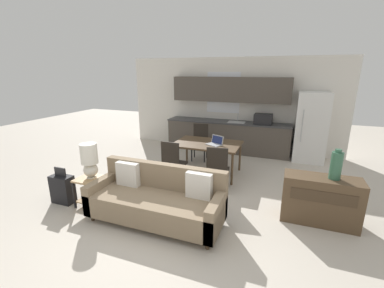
{
  "coord_description": "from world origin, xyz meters",
  "views": [
    {
      "loc": [
        1.65,
        -2.97,
        2.31
      ],
      "look_at": [
        -0.05,
        1.5,
        0.95
      ],
      "focal_mm": 24.0,
      "sensor_mm": 36.0,
      "label": 1
    }
  ],
  "objects_px": {
    "table_lamp": "(90,159)",
    "vase": "(336,165)",
    "couch": "(157,200)",
    "dining_chair_near_left": "(173,161)",
    "dining_chair_far_left": "(200,141)",
    "dining_table": "(207,145)",
    "laptop": "(215,142)",
    "dining_chair_near_right": "(218,168)",
    "suitcase": "(63,189)",
    "refrigerator": "(311,127)",
    "credenza": "(320,200)",
    "side_table": "(90,187)"
  },
  "relations": [
    {
      "from": "table_lamp",
      "to": "vase",
      "type": "relative_size",
      "value": 1.33
    },
    {
      "from": "couch",
      "to": "dining_chair_near_left",
      "type": "bearing_deg",
      "value": 104.35
    },
    {
      "from": "dining_chair_near_left",
      "to": "dining_chair_far_left",
      "type": "relative_size",
      "value": 1.0
    },
    {
      "from": "dining_table",
      "to": "laptop",
      "type": "xyz_separation_m",
      "value": [
        0.21,
        -0.06,
        0.11
      ]
    },
    {
      "from": "vase",
      "to": "dining_chair_far_left",
      "type": "xyz_separation_m",
      "value": [
        -2.89,
        2.2,
        -0.46
      ]
    },
    {
      "from": "vase",
      "to": "dining_chair_far_left",
      "type": "height_order",
      "value": "vase"
    },
    {
      "from": "table_lamp",
      "to": "dining_chair_near_right",
      "type": "distance_m",
      "value": 2.33
    },
    {
      "from": "laptop",
      "to": "suitcase",
      "type": "distance_m",
      "value": 3.17
    },
    {
      "from": "refrigerator",
      "to": "credenza",
      "type": "distance_m",
      "value": 3.16
    },
    {
      "from": "dining_chair_near_right",
      "to": "suitcase",
      "type": "height_order",
      "value": "dining_chair_near_right"
    },
    {
      "from": "credenza",
      "to": "dining_chair_near_right",
      "type": "bearing_deg",
      "value": 166.28
    },
    {
      "from": "refrigerator",
      "to": "suitcase",
      "type": "xyz_separation_m",
      "value": [
        -4.26,
        -4.07,
        -0.64
      ]
    },
    {
      "from": "couch",
      "to": "refrigerator",
      "type": "bearing_deg",
      "value": 58.96
    },
    {
      "from": "table_lamp",
      "to": "dining_chair_near_left",
      "type": "distance_m",
      "value": 1.65
    },
    {
      "from": "dining_chair_near_right",
      "to": "side_table",
      "type": "bearing_deg",
      "value": 25.2
    },
    {
      "from": "credenza",
      "to": "dining_chair_near_right",
      "type": "relative_size",
      "value": 1.18
    },
    {
      "from": "dining_chair_near_right",
      "to": "dining_table",
      "type": "bearing_deg",
      "value": -68.89
    },
    {
      "from": "suitcase",
      "to": "laptop",
      "type": "bearing_deg",
      "value": 44.75
    },
    {
      "from": "dining_chair_near_right",
      "to": "dining_chair_near_left",
      "type": "xyz_separation_m",
      "value": [
        -0.97,
        0.04,
        0.0
      ]
    },
    {
      "from": "dining_table",
      "to": "vase",
      "type": "xyz_separation_m",
      "value": [
        2.4,
        -1.3,
        0.3
      ]
    },
    {
      "from": "laptop",
      "to": "side_table",
      "type": "bearing_deg",
      "value": -102.72
    },
    {
      "from": "credenza",
      "to": "suitcase",
      "type": "xyz_separation_m",
      "value": [
        -4.28,
        -0.96,
        -0.12
      ]
    },
    {
      "from": "vase",
      "to": "laptop",
      "type": "relative_size",
      "value": 1.16
    },
    {
      "from": "vase",
      "to": "dining_chair_near_right",
      "type": "height_order",
      "value": "vase"
    },
    {
      "from": "side_table",
      "to": "dining_chair_near_right",
      "type": "relative_size",
      "value": 0.54
    },
    {
      "from": "dining_chair_near_right",
      "to": "laptop",
      "type": "distance_m",
      "value": 0.9
    },
    {
      "from": "dining_chair_near_right",
      "to": "suitcase",
      "type": "xyz_separation_m",
      "value": [
        -2.5,
        -1.39,
        -0.25
      ]
    },
    {
      "from": "credenza",
      "to": "dining_table",
      "type": "bearing_deg",
      "value": 150.04
    },
    {
      "from": "dining_chair_near_left",
      "to": "dining_chair_far_left",
      "type": "bearing_deg",
      "value": -86.57
    },
    {
      "from": "couch",
      "to": "dining_chair_far_left",
      "type": "distance_m",
      "value": 3.07
    },
    {
      "from": "dining_chair_near_left",
      "to": "laptop",
      "type": "height_order",
      "value": "dining_chair_near_left"
    },
    {
      "from": "dining_chair_far_left",
      "to": "laptop",
      "type": "bearing_deg",
      "value": -62.05
    },
    {
      "from": "dining_table",
      "to": "table_lamp",
      "type": "height_order",
      "value": "table_lamp"
    },
    {
      "from": "dining_chair_near_right",
      "to": "dining_chair_far_left",
      "type": "xyz_separation_m",
      "value": [
        -0.97,
        1.77,
        0.0
      ]
    },
    {
      "from": "table_lamp",
      "to": "credenza",
      "type": "distance_m",
      "value": 3.83
    },
    {
      "from": "table_lamp",
      "to": "credenza",
      "type": "bearing_deg",
      "value": 12.39
    },
    {
      "from": "credenza",
      "to": "laptop",
      "type": "height_order",
      "value": "laptop"
    },
    {
      "from": "couch",
      "to": "credenza",
      "type": "xyz_separation_m",
      "value": [
        2.4,
        0.85,
        0.03
      ]
    },
    {
      "from": "couch",
      "to": "suitcase",
      "type": "height_order",
      "value": "couch"
    },
    {
      "from": "refrigerator",
      "to": "suitcase",
      "type": "bearing_deg",
      "value": -136.3
    },
    {
      "from": "vase",
      "to": "suitcase",
      "type": "relative_size",
      "value": 0.69
    },
    {
      "from": "dining_table",
      "to": "dining_chair_near_left",
      "type": "distance_m",
      "value": 0.97
    },
    {
      "from": "dining_table",
      "to": "credenza",
      "type": "distance_m",
      "value": 2.63
    },
    {
      "from": "dining_table",
      "to": "vase",
      "type": "relative_size",
      "value": 3.22
    },
    {
      "from": "dining_chair_near_right",
      "to": "dining_chair_near_left",
      "type": "relative_size",
      "value": 1.0
    },
    {
      "from": "table_lamp",
      "to": "laptop",
      "type": "bearing_deg",
      "value": 51.22
    },
    {
      "from": "dining_chair_near_right",
      "to": "dining_chair_far_left",
      "type": "relative_size",
      "value": 1.0
    },
    {
      "from": "refrigerator",
      "to": "vase",
      "type": "relative_size",
      "value": 3.91
    },
    {
      "from": "laptop",
      "to": "suitcase",
      "type": "bearing_deg",
      "value": -109.35
    },
    {
      "from": "dining_chair_far_left",
      "to": "dining_chair_near_right",
      "type": "bearing_deg",
      "value": -69.13
    }
  ]
}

